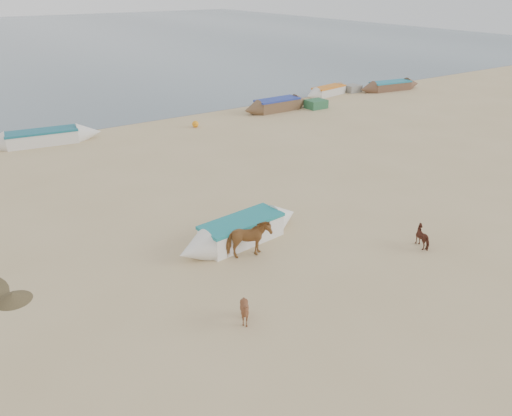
{
  "coord_description": "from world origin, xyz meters",
  "views": [
    {
      "loc": [
        -9.84,
        -10.65,
        9.14
      ],
      "look_at": [
        0.0,
        4.0,
        1.0
      ],
      "focal_mm": 35.0,
      "sensor_mm": 36.0,
      "label": 1
    }
  ],
  "objects_px": {
    "calf_right": "(424,237)",
    "cow_adult": "(248,240)",
    "near_canoe": "(242,231)",
    "calf_front": "(245,311)"
  },
  "relations": [
    {
      "from": "calf_right",
      "to": "near_canoe",
      "type": "xyz_separation_m",
      "value": [
        -5.47,
        4.1,
        0.08
      ]
    },
    {
      "from": "calf_right",
      "to": "near_canoe",
      "type": "distance_m",
      "value": 6.83
    },
    {
      "from": "cow_adult",
      "to": "near_canoe",
      "type": "distance_m",
      "value": 1.18
    },
    {
      "from": "cow_adult",
      "to": "calf_right",
      "type": "bearing_deg",
      "value": -101.51
    },
    {
      "from": "calf_right",
      "to": "cow_adult",
      "type": "bearing_deg",
      "value": 55.59
    },
    {
      "from": "cow_adult",
      "to": "near_canoe",
      "type": "relative_size",
      "value": 0.3
    },
    {
      "from": "calf_front",
      "to": "calf_right",
      "type": "bearing_deg",
      "value": 72.25
    },
    {
      "from": "calf_front",
      "to": "calf_right",
      "type": "height_order",
      "value": "calf_front"
    },
    {
      "from": "calf_front",
      "to": "near_canoe",
      "type": "bearing_deg",
      "value": 129.72
    },
    {
      "from": "cow_adult",
      "to": "calf_right",
      "type": "height_order",
      "value": "cow_adult"
    }
  ]
}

